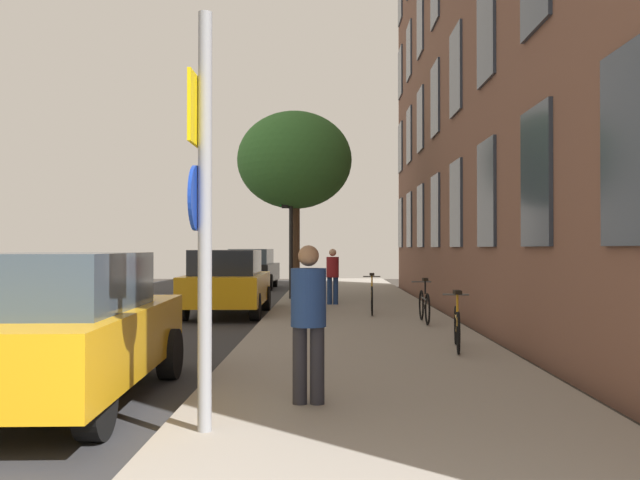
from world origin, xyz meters
TOP-DOWN VIEW (x-y plane):
  - ground_plane at (-2.40, 15.00)m, footprint 41.80×41.80m
  - road_asphalt at (-4.50, 15.00)m, footprint 7.00×38.00m
  - sidewalk at (1.10, 15.00)m, footprint 4.20×38.00m
  - sign_post at (-0.62, 4.23)m, footprint 0.16×0.60m
  - traffic_light at (-0.79, 19.72)m, footprint 0.43×0.24m
  - tree_near at (-0.60, 20.13)m, footprint 3.59×3.59m
  - bicycle_0 at (2.44, 9.06)m, footprint 0.43×1.66m
  - bicycle_1 at (2.46, 12.88)m, footprint 0.42×1.66m
  - bicycle_2 at (1.49, 14.82)m, footprint 0.42×1.71m
  - pedestrian_0 at (0.26, 5.27)m, footprint 0.39×0.39m
  - pedestrian_1 at (0.58, 17.58)m, footprint 0.47×0.47m
  - car_0 at (-2.37, 5.68)m, footprint 1.98×4.54m
  - car_1 at (-2.04, 15.50)m, footprint 1.88×4.21m
  - car_2 at (-2.66, 26.77)m, footprint 1.99×4.05m

SIDE VIEW (x-z plane):
  - ground_plane at x=-2.40m, z-range 0.00..0.00m
  - road_asphalt at x=-4.50m, z-range 0.00..0.01m
  - sidewalk at x=1.10m, z-range 0.00..0.12m
  - bicycle_0 at x=2.44m, z-range 0.02..0.94m
  - bicycle_1 at x=2.46m, z-range 0.02..0.95m
  - bicycle_2 at x=1.49m, z-range 0.01..0.99m
  - car_2 at x=-2.66m, z-range 0.03..1.65m
  - car_1 at x=-2.04m, z-range 0.03..1.65m
  - car_0 at x=-2.37m, z-range 0.03..1.65m
  - pedestrian_1 at x=0.58m, z-range 0.23..1.76m
  - pedestrian_0 at x=0.26m, z-range 0.23..1.82m
  - sign_post at x=-0.62m, z-range 0.29..3.88m
  - traffic_light at x=-0.79m, z-range 0.79..4.42m
  - tree_near at x=-0.60m, z-range 1.49..7.32m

